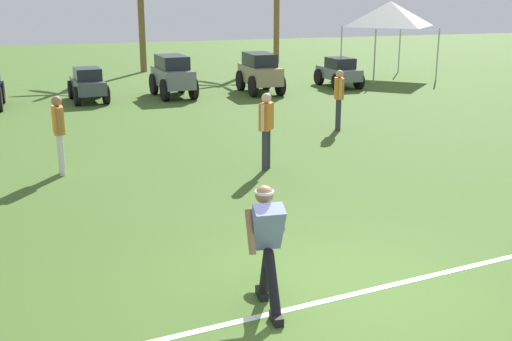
{
  "coord_description": "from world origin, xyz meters",
  "views": [
    {
      "loc": [
        -3.39,
        -6.3,
        3.49
      ],
      "look_at": [
        -0.32,
        2.44,
        0.9
      ],
      "focal_mm": 45.0,
      "sensor_mm": 36.0,
      "label": 1
    }
  ],
  "objects_px": {
    "parked_car_slot_d": "(88,84)",
    "event_tent": "(390,14)",
    "parked_car_slot_e": "(173,75)",
    "teammate_near_sideline": "(266,124)",
    "parked_car_slot_f": "(260,72)",
    "frisbee_thrower": "(267,241)",
    "frisbee_in_flight": "(267,243)",
    "parked_car_slot_g": "(339,72)",
    "teammate_deep": "(59,128)",
    "teammate_midfield": "(339,94)"
  },
  "relations": [
    {
      "from": "frisbee_thrower",
      "to": "parked_car_slot_d",
      "type": "xyz_separation_m",
      "value": [
        -0.59,
        15.31,
        -0.23
      ]
    },
    {
      "from": "frisbee_thrower",
      "to": "teammate_near_sideline",
      "type": "distance_m",
      "value": 5.87
    },
    {
      "from": "frisbee_thrower",
      "to": "parked_car_slot_g",
      "type": "bearing_deg",
      "value": 60.9
    },
    {
      "from": "frisbee_thrower",
      "to": "parked_car_slot_e",
      "type": "height_order",
      "value": "frisbee_thrower"
    },
    {
      "from": "event_tent",
      "to": "parked_car_slot_d",
      "type": "bearing_deg",
      "value": -170.63
    },
    {
      "from": "frisbee_in_flight",
      "to": "parked_car_slot_f",
      "type": "relative_size",
      "value": 0.15
    },
    {
      "from": "frisbee_in_flight",
      "to": "parked_car_slot_f",
      "type": "distance_m",
      "value": 15.31
    },
    {
      "from": "teammate_near_sideline",
      "to": "parked_car_slot_f",
      "type": "relative_size",
      "value": 0.65
    },
    {
      "from": "frisbee_in_flight",
      "to": "teammate_deep",
      "type": "height_order",
      "value": "teammate_deep"
    },
    {
      "from": "frisbee_thrower",
      "to": "frisbee_in_flight",
      "type": "bearing_deg",
      "value": 69.25
    },
    {
      "from": "parked_car_slot_f",
      "to": "frisbee_thrower",
      "type": "bearing_deg",
      "value": -109.42
    },
    {
      "from": "parked_car_slot_d",
      "to": "parked_car_slot_g",
      "type": "bearing_deg",
      "value": 1.45
    },
    {
      "from": "parked_car_slot_e",
      "to": "teammate_near_sideline",
      "type": "bearing_deg",
      "value": -91.28
    },
    {
      "from": "teammate_midfield",
      "to": "parked_car_slot_e",
      "type": "bearing_deg",
      "value": 112.77
    },
    {
      "from": "teammate_near_sideline",
      "to": "parked_car_slot_f",
      "type": "xyz_separation_m",
      "value": [
        3.31,
        9.62,
        -0.2
      ]
    },
    {
      "from": "frisbee_thrower",
      "to": "parked_car_slot_f",
      "type": "xyz_separation_m",
      "value": [
        5.34,
        15.13,
        -0.05
      ]
    },
    {
      "from": "parked_car_slot_d",
      "to": "parked_car_slot_g",
      "type": "relative_size",
      "value": 1.02
    },
    {
      "from": "frisbee_in_flight",
      "to": "parked_car_slot_e",
      "type": "relative_size",
      "value": 0.15
    },
    {
      "from": "frisbee_in_flight",
      "to": "teammate_near_sideline",
      "type": "xyz_separation_m",
      "value": [
        1.76,
        4.82,
        0.47
      ]
    },
    {
      "from": "frisbee_in_flight",
      "to": "teammate_near_sideline",
      "type": "distance_m",
      "value": 5.15
    },
    {
      "from": "frisbee_in_flight",
      "to": "parked_car_slot_d",
      "type": "bearing_deg",
      "value": 93.32
    },
    {
      "from": "parked_car_slot_g",
      "to": "event_tent",
      "type": "distance_m",
      "value": 4.16
    },
    {
      "from": "frisbee_thrower",
      "to": "parked_car_slot_f",
      "type": "bearing_deg",
      "value": 70.58
    },
    {
      "from": "frisbee_in_flight",
      "to": "parked_car_slot_d",
      "type": "distance_m",
      "value": 14.65
    },
    {
      "from": "parked_car_slot_d",
      "to": "parked_car_slot_f",
      "type": "distance_m",
      "value": 5.93
    },
    {
      "from": "parked_car_slot_d",
      "to": "parked_car_slot_e",
      "type": "distance_m",
      "value": 2.83
    },
    {
      "from": "parked_car_slot_d",
      "to": "event_tent",
      "type": "relative_size",
      "value": 0.72
    },
    {
      "from": "teammate_deep",
      "to": "parked_car_slot_f",
      "type": "height_order",
      "value": "teammate_deep"
    },
    {
      "from": "teammate_near_sideline",
      "to": "parked_car_slot_e",
      "type": "relative_size",
      "value": 0.65
    },
    {
      "from": "event_tent",
      "to": "parked_car_slot_g",
      "type": "bearing_deg",
      "value": -150.04
    },
    {
      "from": "frisbee_in_flight",
      "to": "parked_car_slot_f",
      "type": "bearing_deg",
      "value": 70.64
    },
    {
      "from": "teammate_near_sideline",
      "to": "event_tent",
      "type": "relative_size",
      "value": 0.5
    },
    {
      "from": "parked_car_slot_d",
      "to": "parked_car_slot_e",
      "type": "height_order",
      "value": "parked_car_slot_e"
    },
    {
      "from": "teammate_deep",
      "to": "event_tent",
      "type": "relative_size",
      "value": 0.5
    },
    {
      "from": "parked_car_slot_e",
      "to": "parked_car_slot_g",
      "type": "height_order",
      "value": "parked_car_slot_e"
    },
    {
      "from": "frisbee_in_flight",
      "to": "parked_car_slot_f",
      "type": "xyz_separation_m",
      "value": [
        5.07,
        14.44,
        0.27
      ]
    },
    {
      "from": "frisbee_thrower",
      "to": "parked_car_slot_f",
      "type": "distance_m",
      "value": 16.04
    },
    {
      "from": "teammate_deep",
      "to": "parked_car_slot_f",
      "type": "distance_m",
      "value": 11.27
    },
    {
      "from": "frisbee_thrower",
      "to": "frisbee_in_flight",
      "type": "relative_size",
      "value": 4.01
    },
    {
      "from": "event_tent",
      "to": "parked_car_slot_e",
      "type": "bearing_deg",
      "value": -167.96
    },
    {
      "from": "frisbee_thrower",
      "to": "frisbee_in_flight",
      "type": "distance_m",
      "value": 0.81
    },
    {
      "from": "teammate_deep",
      "to": "parked_car_slot_g",
      "type": "distance_m",
      "value": 13.92
    },
    {
      "from": "event_tent",
      "to": "frisbee_in_flight",
      "type": "bearing_deg",
      "value": -124.68
    },
    {
      "from": "frisbee_thrower",
      "to": "frisbee_in_flight",
      "type": "height_order",
      "value": "frisbee_thrower"
    },
    {
      "from": "parked_car_slot_f",
      "to": "event_tent",
      "type": "distance_m",
      "value": 7.08
    },
    {
      "from": "teammate_midfield",
      "to": "parked_car_slot_g",
      "type": "relative_size",
      "value": 0.71
    },
    {
      "from": "parked_car_slot_e",
      "to": "event_tent",
      "type": "height_order",
      "value": "event_tent"
    },
    {
      "from": "frisbee_thrower",
      "to": "parked_car_slot_d",
      "type": "bearing_deg",
      "value": 92.19
    },
    {
      "from": "frisbee_in_flight",
      "to": "event_tent",
      "type": "xyz_separation_m",
      "value": [
        11.53,
        16.67,
        2.13
      ]
    },
    {
      "from": "teammate_near_sideline",
      "to": "parked_car_slot_d",
      "type": "relative_size",
      "value": 0.7
    }
  ]
}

